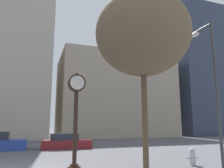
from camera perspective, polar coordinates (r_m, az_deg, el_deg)
name	(u,v)px	position (r m, az deg, el deg)	size (l,w,h in m)	color
building_tall_tower	(14,6)	(39.28, -24.29, 18.10)	(11.97, 12.00, 40.24)	#ADA393
building_storefront_row	(113,97)	(36.94, 0.32, -3.51)	(17.94, 12.00, 12.81)	gray
building_glass_modern	(192,72)	(46.07, 20.08, 2.85)	(10.80, 12.00, 24.05)	#2D384C
street_clock	(76,105)	(10.31, -9.40, -5.40)	(0.81, 0.57, 4.38)	black
car_maroon	(66,142)	(18.69, -12.00, -14.63)	(3.96, 1.86, 1.22)	maroon
fire_hydrant_near	(192,156)	(11.78, 20.28, -17.30)	(0.63, 0.27, 0.82)	#B7B7BC
street_lamp_right	(209,70)	(11.74, 24.09, 3.33)	(0.36, 1.57, 6.94)	#38383D
bare_tree	(143,34)	(9.94, 7.99, 12.71)	(4.15, 4.15, 7.72)	brown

